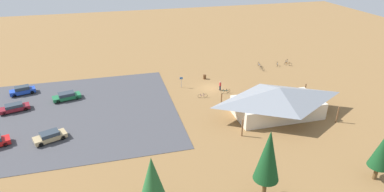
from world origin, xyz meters
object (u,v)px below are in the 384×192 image
pine_midwest (268,156)px  car_blue_by_curb (23,90)px  bicycle_teal_yard_right (225,91)px  bicycle_black_yard_left (262,69)px  pine_west (152,177)px  bicycle_silver_yard_center (287,61)px  bicycle_blue_mid_cluster (259,65)px  bicycle_purple_back_row (203,96)px  car_tan_back_corner (50,136)px  trash_bin (205,77)px  car_green_mid_lot (67,96)px  bike_pavilion (278,100)px  pine_far_west (383,150)px  bicycle_orange_lone_east (288,64)px  car_maroon_second_row (14,108)px  lot_sign (181,81)px  bicycle_white_by_bin (277,64)px  visitor_crossing_yard (220,86)px

pine_midwest → car_blue_by_curb: (30.51, -35.08, -4.66)m
bicycle_teal_yard_right → bicycle_black_yard_left: bicycle_teal_yard_right is taller
pine_west → bicycle_silver_yard_center: 51.54m
pine_west → bicycle_blue_mid_cluster: bearing=-128.7°
bicycle_purple_back_row → car_tan_back_corner: car_tan_back_corner is taller
trash_bin → bicycle_black_yard_left: 13.43m
bicycle_teal_yard_right → car_green_mid_lot: (27.75, -4.43, 0.31)m
bike_pavilion → bicycle_purple_back_row: size_ratio=9.10×
pine_west → pine_far_west: bearing=175.8°
bicycle_orange_lone_east → pine_west: bearing=44.8°
car_maroon_second_row → car_tan_back_corner: bearing=122.2°
bicycle_black_yard_left → bicycle_silver_yard_center: bearing=-159.1°
pine_far_west → car_tan_back_corner: (37.72, -18.16, -3.26)m
lot_sign → bicycle_orange_lone_east: 26.42m
bicycle_purple_back_row → car_blue_by_curb: size_ratio=0.38×
bicycle_teal_yard_right → bicycle_silver_yard_center: bearing=-148.2°
bicycle_teal_yard_right → car_tan_back_corner: 30.18m
bicycle_white_by_bin → car_tan_back_corner: car_tan_back_corner is taller
bike_pavilion → bicycle_blue_mid_cluster: (-6.95, -21.00, -2.29)m
bicycle_blue_mid_cluster → bicycle_white_by_bin: bearing=170.9°
bicycle_silver_yard_center → bicycle_white_by_bin: size_ratio=0.82×
pine_west → bicycle_black_yard_left: bearing=-130.1°
pine_midwest → bicycle_purple_back_row: size_ratio=4.82×
bicycle_blue_mid_cluster → car_blue_by_curb: 47.77m
bicycle_white_by_bin → bicycle_purple_back_row: (20.60, 11.33, -0.01)m
bicycle_orange_lone_east → car_maroon_second_row: 54.83m
bicycle_orange_lone_east → car_tan_back_corner: 51.09m
bike_pavilion → car_tan_back_corner: (34.03, -1.14, -1.95)m
bicycle_silver_yard_center → visitor_crossing_yard: size_ratio=0.75×
car_maroon_second_row → visitor_crossing_yard: 35.17m
visitor_crossing_yard → car_maroon_second_row: bearing=-0.9°
lot_sign → pine_west: (9.69, 29.40, 2.71)m
bicycle_white_by_bin → car_maroon_second_row: bearing=9.4°
car_tan_back_corner → visitor_crossing_yard: (-28.43, -10.14, 0.20)m
lot_sign → bicycle_silver_yard_center: bearing=-164.4°
car_blue_by_curb → bicycle_white_by_bin: bearing=-178.0°
car_green_mid_lot → bike_pavilion: bearing=156.7°
visitor_crossing_yard → bicycle_teal_yard_right: bearing=107.8°
trash_bin → visitor_crossing_yard: (-1.23, 5.94, 0.46)m
car_green_mid_lot → bicycle_white_by_bin: bearing=-172.0°
car_green_mid_lot → car_blue_by_curb: size_ratio=1.09×
bike_pavilion → bicycle_silver_yard_center: bike_pavilion is taller
pine_midwest → bicycle_blue_mid_cluster: (-17.19, -37.50, -5.07)m
pine_midwest → bicycle_silver_yard_center: size_ratio=6.42×
bicycle_purple_back_row → visitor_crossing_yard: size_ratio=1.01×
car_tan_back_corner → bicycle_blue_mid_cluster: bearing=-154.1°
lot_sign → car_blue_by_curb: 28.78m
bicycle_teal_yard_right → car_maroon_second_row: car_maroon_second_row is taller
bicycle_purple_back_row → bicycle_orange_lone_east: bicycle_orange_lone_east is taller
car_blue_by_curb → bicycle_orange_lone_east: bearing=-178.5°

